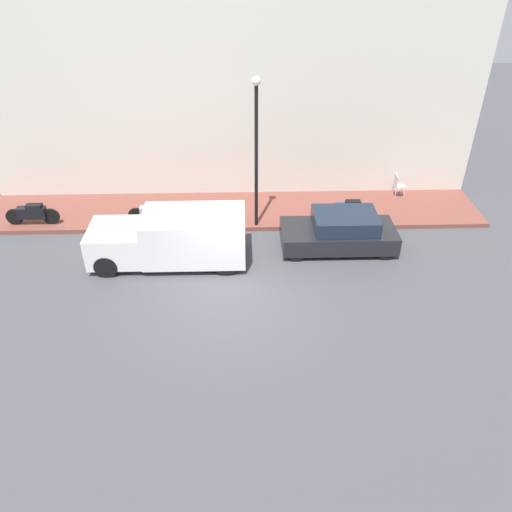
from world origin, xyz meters
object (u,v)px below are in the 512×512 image
(parked_car, at_px, (340,232))
(cafe_chair, at_px, (398,184))
(scooter_silver, at_px, (155,212))
(delivery_van, at_px, (171,238))
(motorcycle_black, at_px, (32,213))
(streetlamp, at_px, (256,140))
(motorcycle_blue, at_px, (349,209))

(parked_car, xyz_separation_m, cafe_chair, (3.50, -2.92, 0.06))
(parked_car, bearing_deg, scooter_silver, 75.92)
(delivery_van, relative_size, scooter_silver, 2.52)
(cafe_chair, bearing_deg, delivery_van, 116.08)
(scooter_silver, bearing_deg, motorcycle_black, 89.58)
(streetlamp, distance_m, cafe_chair, 6.66)
(motorcycle_black, relative_size, scooter_silver, 0.97)
(parked_car, bearing_deg, motorcycle_blue, -20.25)
(parked_car, height_order, delivery_van, delivery_van)
(cafe_chair, bearing_deg, motorcycle_black, 97.65)
(parked_car, relative_size, scooter_silver, 1.94)
(motorcycle_blue, relative_size, motorcycle_black, 0.96)
(motorcycle_blue, xyz_separation_m, cafe_chair, (1.72, -2.26, 0.13))
(delivery_van, distance_m, streetlamp, 4.26)
(scooter_silver, relative_size, streetlamp, 0.38)
(delivery_van, distance_m, motorcycle_black, 5.78)
(scooter_silver, distance_m, streetlamp, 4.59)
(motorcycle_black, xyz_separation_m, scooter_silver, (-0.03, -4.44, -0.01))
(delivery_van, relative_size, streetlamp, 0.95)
(delivery_van, height_order, cafe_chair, delivery_van)
(motorcycle_black, bearing_deg, motorcycle_blue, -89.35)
(delivery_van, xyz_separation_m, streetlamp, (2.04, -2.81, 2.47))
(parked_car, distance_m, motorcycle_blue, 1.90)
(motorcycle_black, height_order, scooter_silver, motorcycle_black)
(delivery_van, distance_m, scooter_silver, 2.46)
(motorcycle_blue, xyz_separation_m, scooter_silver, (-0.16, 7.10, 0.04))
(motorcycle_blue, bearing_deg, cafe_chair, -52.71)
(parked_car, xyz_separation_m, scooter_silver, (1.62, 6.45, -0.03))
(motorcycle_black, bearing_deg, delivery_van, -113.70)
(scooter_silver, bearing_deg, parked_car, -104.08)
(cafe_chair, bearing_deg, motorcycle_blue, 127.29)
(motorcycle_blue, distance_m, streetlamp, 4.47)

